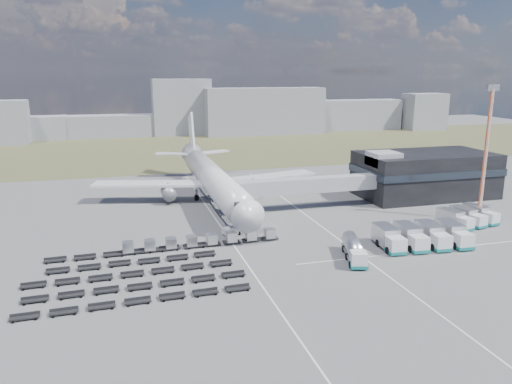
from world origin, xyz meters
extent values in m
plane|color=#565659|center=(0.00, 0.00, 0.00)|extent=(420.00, 420.00, 0.00)
cube|color=#46452A|center=(0.00, 110.00, 0.01)|extent=(420.00, 90.00, 0.01)
cube|color=silver|center=(-2.00, 5.00, 0.01)|extent=(0.25, 110.00, 0.01)
cube|color=silver|center=(16.00, 5.00, 0.01)|extent=(0.25, 110.00, 0.01)
cube|color=silver|center=(25.00, -8.00, 0.01)|extent=(40.00, 0.25, 0.01)
cube|color=black|center=(48.00, 24.00, 5.00)|extent=(30.00, 16.00, 10.00)
cube|color=#262D38|center=(48.00, 24.00, 6.20)|extent=(30.40, 16.40, 1.60)
cube|color=#939399|center=(36.00, 22.00, 9.50)|extent=(6.00, 6.00, 3.00)
cube|color=#939399|center=(18.10, 20.50, 5.10)|extent=(29.80, 3.00, 3.00)
cube|color=#939399|center=(4.70, 20.00, 5.10)|extent=(4.00, 3.60, 3.40)
cylinder|color=slate|center=(6.20, 20.50, 2.55)|extent=(0.70, 0.70, 5.10)
cylinder|color=black|center=(6.20, 20.50, 0.45)|extent=(1.40, 0.90, 1.40)
cylinder|color=silver|center=(0.00, 30.00, 5.30)|extent=(5.60, 48.00, 5.60)
cone|color=silver|center=(0.00, 3.50, 5.30)|extent=(5.60, 5.00, 5.60)
cone|color=silver|center=(0.00, 58.00, 6.10)|extent=(5.60, 8.00, 5.60)
cube|color=black|center=(0.00, 5.50, 6.10)|extent=(2.20, 2.00, 0.80)
cube|color=silver|center=(-13.00, 35.00, 4.10)|extent=(25.59, 11.38, 0.50)
cube|color=silver|center=(13.00, 35.00, 4.10)|extent=(25.59, 11.38, 0.50)
cylinder|color=slate|center=(-9.50, 33.00, 2.40)|extent=(3.00, 5.00, 3.00)
cylinder|color=slate|center=(9.50, 33.00, 2.40)|extent=(3.00, 5.00, 3.00)
cube|color=silver|center=(-5.50, 60.00, 6.50)|extent=(9.49, 5.63, 0.35)
cube|color=silver|center=(5.50, 60.00, 6.50)|extent=(9.49, 5.63, 0.35)
cube|color=silver|center=(0.00, 61.00, 11.80)|extent=(0.50, 9.06, 11.45)
cylinder|color=slate|center=(0.00, 9.00, 1.25)|extent=(0.50, 0.50, 2.50)
cylinder|color=slate|center=(-3.20, 34.00, 1.25)|extent=(0.60, 0.60, 2.50)
cylinder|color=slate|center=(3.20, 34.00, 1.25)|extent=(0.60, 0.60, 2.50)
cylinder|color=black|center=(0.00, 9.00, 0.50)|extent=(0.50, 1.20, 1.20)
cube|color=gray|center=(-49.87, 153.21, 4.85)|extent=(19.47, 12.00, 9.69)
cube|color=gray|center=(-24.49, 154.50, 4.72)|extent=(42.47, 12.00, 9.43)
cube|color=gray|center=(9.28, 153.62, 12.39)|extent=(25.63, 12.00, 24.77)
cube|color=gray|center=(45.59, 144.84, 10.42)|extent=(54.14, 12.00, 20.85)
cube|color=gray|center=(64.95, 157.41, 4.75)|extent=(25.92, 12.00, 9.50)
cube|color=gray|center=(93.71, 150.54, 7.24)|extent=(43.91, 12.00, 14.47)
cube|color=gray|center=(126.96, 142.74, 8.75)|extent=(19.13, 12.00, 17.50)
cube|color=silver|center=(13.21, -11.87, 1.41)|extent=(2.91, 2.91, 2.24)
cube|color=#147071|center=(13.21, -11.87, 0.54)|extent=(3.03, 3.03, 0.49)
cylinder|color=silver|center=(14.56, -7.28, 1.85)|extent=(4.41, 7.71, 2.44)
cube|color=slate|center=(14.56, -7.28, 0.73)|extent=(4.32, 7.68, 0.34)
cylinder|color=black|center=(14.15, -8.69, 0.49)|extent=(2.74, 1.75, 1.07)
cube|color=silver|center=(-1.14, 8.00, 0.71)|extent=(3.55, 2.75, 1.43)
cube|color=silver|center=(11.92, 36.09, 1.46)|extent=(3.84, 5.87, 2.55)
cube|color=#147071|center=(11.92, 36.09, 0.41)|extent=(3.95, 5.99, 0.41)
cube|color=silver|center=(21.59, -8.14, 1.48)|extent=(2.82, 2.72, 2.51)
cube|color=#147071|center=(21.59, -8.14, 0.51)|extent=(2.95, 2.84, 0.51)
cube|color=silver|center=(21.92, -4.16, 1.94)|extent=(3.17, 5.46, 2.96)
cube|color=silver|center=(25.45, -8.46, 1.48)|extent=(2.82, 2.72, 2.51)
cube|color=#147071|center=(25.45, -8.46, 0.51)|extent=(2.95, 2.84, 0.51)
cube|color=silver|center=(25.78, -4.49, 1.94)|extent=(3.17, 5.46, 2.96)
cube|color=silver|center=(29.31, -8.79, 1.48)|extent=(2.82, 2.72, 2.51)
cube|color=#147071|center=(29.31, -8.79, 0.51)|extent=(2.95, 2.84, 0.51)
cube|color=silver|center=(29.65, -4.82, 1.94)|extent=(3.17, 5.46, 2.96)
cube|color=silver|center=(33.17, -9.12, 1.48)|extent=(2.82, 2.72, 2.51)
cube|color=#147071|center=(33.17, -9.12, 0.51)|extent=(2.95, 2.84, 0.51)
cube|color=silver|center=(33.51, -5.14, 1.94)|extent=(3.17, 5.46, 2.96)
cube|color=silver|center=(39.98, -0.93, 1.32)|extent=(2.76, 2.68, 2.23)
cube|color=#147071|center=(39.98, -0.93, 0.46)|extent=(2.88, 2.80, 0.46)
cube|color=silver|center=(39.20, 2.53, 1.72)|extent=(3.39, 5.08, 2.63)
cube|color=silver|center=(43.34, -0.18, 1.32)|extent=(2.76, 2.68, 2.23)
cube|color=#147071|center=(43.34, -0.18, 0.46)|extent=(2.88, 2.80, 0.46)
cube|color=silver|center=(42.56, 3.28, 1.72)|extent=(3.39, 5.08, 2.63)
cube|color=silver|center=(46.70, 0.57, 1.32)|extent=(2.76, 2.68, 2.23)
cube|color=#147071|center=(46.70, 0.57, 0.46)|extent=(2.88, 2.80, 0.46)
cube|color=silver|center=(45.92, 4.03, 1.72)|extent=(3.39, 5.08, 2.63)
cube|color=black|center=(-18.92, 3.27, 0.31)|extent=(2.76, 1.74, 0.19)
cube|color=silver|center=(-18.92, 3.27, 1.20)|extent=(1.72, 1.72, 1.57)
cube|color=black|center=(-15.57, 3.35, 0.31)|extent=(2.76, 1.74, 0.19)
cube|color=silver|center=(-15.57, 3.35, 1.20)|extent=(1.72, 1.72, 1.57)
cube|color=black|center=(-12.21, 3.43, 0.31)|extent=(2.76, 1.74, 0.19)
cube|color=silver|center=(-12.21, 3.43, 1.20)|extent=(1.72, 1.72, 1.57)
cube|color=black|center=(-8.86, 3.51, 0.31)|extent=(2.76, 1.74, 0.19)
cube|color=silver|center=(-8.86, 3.51, 1.20)|extent=(1.72, 1.72, 1.57)
cube|color=black|center=(-5.51, 3.59, 0.31)|extent=(2.76, 1.74, 0.19)
cube|color=silver|center=(-5.51, 3.59, 1.20)|extent=(1.72, 1.72, 1.57)
cube|color=black|center=(-2.16, 3.67, 0.31)|extent=(2.76, 1.74, 0.19)
cube|color=silver|center=(-2.16, 3.67, 1.20)|extent=(1.72, 1.72, 1.57)
cube|color=black|center=(1.19, 3.75, 0.31)|extent=(2.76, 1.74, 0.19)
cube|color=silver|center=(1.19, 3.75, 1.20)|extent=(1.72, 1.72, 1.57)
cube|color=black|center=(4.54, 3.83, 0.31)|extent=(2.76, 1.74, 0.19)
cube|color=silver|center=(4.54, 3.83, 1.20)|extent=(1.72, 1.72, 1.57)
cube|color=black|center=(-18.28, -14.71, 0.38)|extent=(29.98, 2.71, 0.77)
cube|color=black|center=(-18.45, -10.23, 0.38)|extent=(29.98, 2.71, 0.77)
cube|color=black|center=(-18.62, -5.74, 0.38)|extent=(29.98, 2.71, 0.77)
cube|color=black|center=(-18.78, -1.25, 0.38)|extent=(25.70, 2.56, 0.77)
cube|color=black|center=(-18.95, 3.24, 0.38)|extent=(25.70, 2.56, 0.77)
cylinder|color=#D04D21|center=(46.94, 4.07, 12.40)|extent=(0.69, 0.69, 24.79)
cube|color=slate|center=(46.94, 4.07, 25.09)|extent=(2.40, 0.69, 1.19)
cube|color=#565659|center=(46.94, 4.07, 0.15)|extent=(1.98, 1.98, 0.30)
camera|label=1|loc=(-19.44, -73.39, 27.98)|focal=35.00mm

